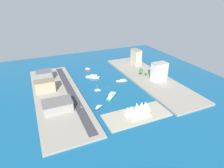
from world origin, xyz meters
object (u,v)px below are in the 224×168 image
office_block_beige (136,57)px  warehouse_low_gray (44,75)px  apartment_midrise_tan (45,86)px  tugboat_red (88,69)px  carpark_squat_concrete (58,106)px  van_white (81,106)px  pickup_red (65,84)px  ferry_green_doubledeck (112,96)px  opera_landmark (138,109)px  sailboat_small_white (97,90)px  ferry_white_commuter (93,77)px  barge_flat_brown (122,81)px  traffic_light_waterfront (70,79)px  patrol_launch_navy (99,107)px  hotel_broad_white (159,72)px

office_block_beige → warehouse_low_gray: size_ratio=1.18×
apartment_midrise_tan → tugboat_red: bearing=-142.0°
carpark_squat_concrete → apartment_midrise_tan: (8.94, -62.50, 3.01)m
van_white → pickup_red: 83.63m
ferry_green_doubledeck → warehouse_low_gray: bearing=-50.3°
van_white → opera_landmark: opera_landmark is taller
sailboat_small_white → pickup_red: 61.67m
tugboat_red → opera_landmark: 188.53m
pickup_red → tugboat_red: bearing=-136.1°
ferry_white_commuter → warehouse_low_gray: 89.63m
pickup_red → barge_flat_brown: bearing=166.5°
sailboat_small_white → ferry_green_doubledeck: sailboat_small_white is taller
van_white → warehouse_low_gray: bearing=-73.4°
opera_landmark → warehouse_low_gray: bearing=-59.1°
ferry_white_commuter → pickup_red: ferry_white_commuter is taller
sailboat_small_white → warehouse_low_gray: 108.38m
barge_flat_brown → traffic_light_waterfront: traffic_light_waterfront is taller
warehouse_low_gray → pickup_red: (-29.09, 36.60, -7.27)m
patrol_launch_navy → tugboat_red: size_ratio=1.13×
tugboat_red → van_white: 151.36m
barge_flat_brown → tugboat_red: bearing=-63.8°
hotel_broad_white → pickup_red: size_ratio=7.86×
tugboat_red → van_white: van_white is taller
hotel_broad_white → warehouse_low_gray: bearing=-25.1°
sailboat_small_white → office_block_beige: office_block_beige is taller
warehouse_low_gray → hotel_broad_white: bearing=154.9°
hotel_broad_white → apartment_midrise_tan: size_ratio=1.06×
sailboat_small_white → patrol_launch_navy: bearing=71.8°
patrol_launch_navy → hotel_broad_white: hotel_broad_white is taller
barge_flat_brown → carpark_squat_concrete: carpark_squat_concrete is taller
hotel_broad_white → apartment_midrise_tan: 197.83m
hotel_broad_white → traffic_light_waterfront: size_ratio=5.16×
ferry_green_doubledeck → traffic_light_waterfront: 91.02m
ferry_white_commuter → traffic_light_waterfront: size_ratio=3.89×
office_block_beige → warehouse_low_gray: 195.18m
ferry_white_commuter → carpark_squat_concrete: (81.35, 90.86, 7.86)m
traffic_light_waterfront → warehouse_low_gray: bearing=-36.9°
patrol_launch_navy → apartment_midrise_tan: size_ratio=0.45×
ferry_white_commuter → ferry_green_doubledeck: 83.48m
apartment_midrise_tan → opera_landmark: apartment_midrise_tan is taller
van_white → tugboat_red: bearing=-110.8°
sailboat_small_white → traffic_light_waterfront: (35.89, -47.04, 6.44)m
pickup_red → office_block_beige: bearing=-167.0°
patrol_launch_navy → warehouse_low_gray: bearing=-65.3°
barge_flat_brown → pickup_red: size_ratio=5.13×
apartment_midrise_tan → traffic_light_waterfront: 49.33m
sailboat_small_white → pickup_red: bearing=-40.9°
sailboat_small_white → opera_landmark: opera_landmark is taller
office_block_beige → pickup_red: (165.90, 38.32, -15.84)m
carpark_squat_concrete → apartment_midrise_tan: bearing=-81.9°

